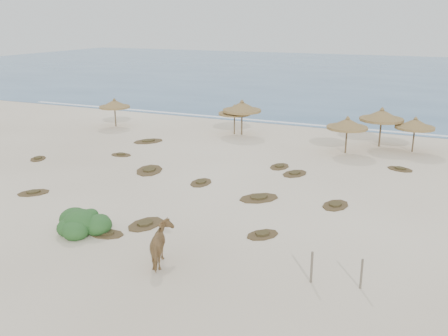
{
  "coord_description": "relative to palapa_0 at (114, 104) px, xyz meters",
  "views": [
    {
      "loc": [
        10.43,
        -20.65,
        9.94
      ],
      "look_at": [
        -0.89,
        5.0,
        1.47
      ],
      "focal_mm": 40.0,
      "sensor_mm": 36.0,
      "label": 1
    }
  ],
  "objects": [
    {
      "name": "scrub_3",
      "position": [
        19.32,
        -13.23,
        -2.06
      ],
      "size": [
        2.75,
        2.78,
        0.16
      ],
      "rotation": [
        0.0,
        0.0,
        0.82
      ],
      "color": "#503E23",
      "rests_on": "ground"
    },
    {
      "name": "ocean",
      "position": [
        17.89,
        57.08,
        -2.11
      ],
      "size": [
        200.0,
        100.0,
        0.01
      ],
      "primitive_type": "cube",
      "color": "#29507B",
      "rests_on": "ground"
    },
    {
      "name": "palapa_2",
      "position": [
        11.65,
        1.5,
        -0.03
      ],
      "size": [
        2.88,
        2.88,
        2.68
      ],
      "rotation": [
        0.0,
        0.0,
        -0.0
      ],
      "color": "brown",
      "rests_on": "ground"
    },
    {
      "name": "scrub_10",
      "position": [
        26.19,
        -3.98,
        -2.06
      ],
      "size": [
        2.03,
        1.66,
        0.16
      ],
      "rotation": [
        0.0,
        0.0,
        2.79
      ],
      "color": "#503E23",
      "rests_on": "ground"
    },
    {
      "name": "palapa_3",
      "position": [
        21.94,
        -1.05,
        0.14
      ],
      "size": [
        3.49,
        3.49,
        2.89
      ],
      "rotation": [
        0.0,
        0.0,
        -0.14
      ],
      "color": "brown",
      "rests_on": "ground"
    },
    {
      "name": "palapa_4",
      "position": [
        26.6,
        1.38,
        0.06
      ],
      "size": [
        3.0,
        3.0,
        2.79
      ],
      "rotation": [
        0.0,
        0.0,
        -0.01
      ],
      "color": "brown",
      "rests_on": "ground"
    },
    {
      "name": "foam_line",
      "position": [
        17.89,
        8.08,
        -2.11
      ],
      "size": [
        70.0,
        0.6,
        0.01
      ],
      "primitive_type": "cube",
      "color": "white",
      "rests_on": "ground"
    },
    {
      "name": "bush",
      "position": [
        13.07,
        -21.0,
        -1.69
      ],
      "size": [
        2.88,
        2.54,
        1.29
      ],
      "rotation": [
        0.0,
        0.0,
        -0.13
      ],
      "color": "#2D6129",
      "rests_on": "ground"
    },
    {
      "name": "palapa_5",
      "position": [
        24.03,
        2.08,
        0.39
      ],
      "size": [
        4.21,
        4.21,
        3.23
      ],
      "rotation": [
        0.0,
        0.0,
        0.26
      ],
      "color": "brown",
      "rests_on": "ground"
    },
    {
      "name": "scrub_6",
      "position": [
        6.17,
        -4.06,
        -2.06
      ],
      "size": [
        2.82,
        3.02,
        0.16
      ],
      "rotation": [
        0.0,
        0.0,
        0.95
      ],
      "color": "#503E23",
      "rests_on": "ground"
    },
    {
      "name": "scrub_13",
      "position": [
        18.48,
        -6.73,
        -2.06
      ],
      "size": [
        1.37,
        1.94,
        0.16
      ],
      "rotation": [
        0.0,
        0.0,
        1.47
      ],
      "color": "#503E23",
      "rests_on": "ground"
    },
    {
      "name": "palapa_1",
      "position": [
        12.35,
        1.51,
        0.34
      ],
      "size": [
        4.46,
        4.46,
        3.16
      ],
      "rotation": [
        0.0,
        0.0,
        -0.43
      ],
      "color": "brown",
      "rests_on": "ground"
    },
    {
      "name": "scrub_1",
      "position": [
        10.68,
        -11.13,
        -2.06
      ],
      "size": [
        2.51,
        3.07,
        0.16
      ],
      "rotation": [
        0.0,
        0.0,
        1.91
      ],
      "color": "#503E23",
      "rests_on": "ground"
    },
    {
      "name": "scrub_15",
      "position": [
        6.6,
        -8.57,
        -2.06
      ],
      "size": [
        1.67,
        1.17,
        0.16
      ],
      "rotation": [
        0.0,
        0.0,
        0.09
      ],
      "color": "#503E23",
      "rests_on": "ground"
    },
    {
      "name": "palapa_0",
      "position": [
        0.0,
        0.0,
        0.0
      ],
      "size": [
        3.51,
        3.51,
        2.72
      ],
      "rotation": [
        0.0,
        0.0,
        0.24
      ],
      "color": "brown",
      "rests_on": "ground"
    },
    {
      "name": "scrub_11",
      "position": [
        14.37,
        -20.83,
        -2.06
      ],
      "size": [
        1.85,
        1.4,
        0.16
      ],
      "rotation": [
        0.0,
        0.0,
        0.21
      ],
      "color": "#503E23",
      "rests_on": "ground"
    },
    {
      "name": "scrub_0",
      "position": [
        6.84,
        -17.76,
        -2.06
      ],
      "size": [
        2.11,
        2.14,
        0.16
      ],
      "rotation": [
        0.0,
        0.0,
        0.82
      ],
      "color": "#503E23",
      "rests_on": "ground"
    },
    {
      "name": "scrub_2",
      "position": [
        15.05,
        -12.07,
        -2.06
      ],
      "size": [
        1.27,
        1.9,
        0.16
      ],
      "rotation": [
        0.0,
        0.0,
        1.61
      ],
      "color": "#503E23",
      "rests_on": "ground"
    },
    {
      "name": "fence_post_far",
      "position": [
        26.26,
        -20.97,
        -1.49
      ],
      "size": [
        0.11,
        0.11,
        1.24
      ],
      "primitive_type": "cylinder",
      "rotation": [
        0.0,
        0.0,
        -0.28
      ],
      "color": "#706654",
      "rests_on": "ground"
    },
    {
      "name": "scrub_4",
      "position": [
        23.58,
        -12.61,
        -2.06
      ],
      "size": [
        1.67,
        2.19,
        0.16
      ],
      "rotation": [
        0.0,
        0.0,
        1.35
      ],
      "color": "#503E23",
      "rests_on": "ground"
    },
    {
      "name": "fence_post_near",
      "position": [
        24.41,
        -21.28,
        -1.46
      ],
      "size": [
        0.13,
        0.13,
        1.3
      ],
      "primitive_type": "cylinder",
      "rotation": [
        0.0,
        0.0,
        0.43
      ],
      "color": "#706654",
      "rests_on": "ground"
    },
    {
      "name": "scrub_9",
      "position": [
        15.42,
        -19.08,
        -2.06
      ],
      "size": [
        1.75,
        2.33,
        0.16
      ],
      "rotation": [
        0.0,
        0.0,
        1.38
      ],
      "color": "#503E23",
      "rests_on": "ground"
    },
    {
      "name": "ground",
      "position": [
        17.89,
        -17.92,
        -2.11
      ],
      "size": [
        160.0,
        160.0,
        0.0
      ],
      "primitive_type": "plane",
      "color": "#F1E1C6",
      "rests_on": "ground"
    },
    {
      "name": "scrub_7",
      "position": [
        19.9,
        -7.88,
        -2.06
      ],
      "size": [
        1.91,
        2.34,
        0.16
      ],
      "rotation": [
        0.0,
        0.0,
        1.23
      ],
      "color": "#503E23",
      "rests_on": "ground"
    },
    {
      "name": "scrub_12",
      "position": [
        21.2,
        -17.9,
        -2.06
      ],
      "size": [
        1.86,
        2.01,
        0.16
      ],
      "rotation": [
        0.0,
        0.0,
        0.97
      ],
      "color": "#503E23",
      "rests_on": "ground"
    },
    {
      "name": "scrub_8",
      "position": [
        1.67,
        -11.94,
        -2.06
      ],
      "size": [
        1.66,
        1.9,
        0.16
      ],
      "rotation": [
        0.0,
        0.0,
        2.05
      ],
      "color": "#503E23",
      "rests_on": "ground"
    },
    {
      "name": "horse",
      "position": [
        18.31,
        -22.28,
        -1.24
      ],
      "size": [
        1.73,
        2.25,
        1.73
      ],
      "primitive_type": "imported",
      "rotation": [
        0.0,
        0.0,
        3.59
      ],
      "color": "olive",
      "rests_on": "ground"
    }
  ]
}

